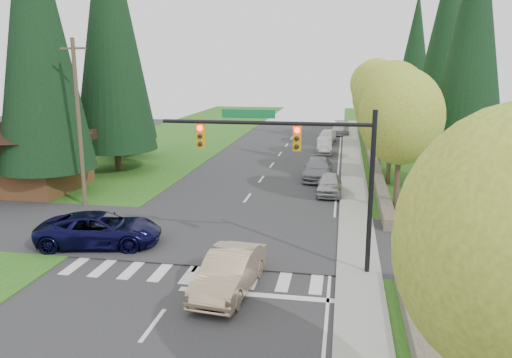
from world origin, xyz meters
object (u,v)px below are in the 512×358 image
(suv_navy, at_px, (100,230))
(parked_car_b, at_px, (318,169))
(parked_car_d, at_px, (327,136))
(parked_car_a, at_px, (329,184))
(parked_car_c, at_px, (324,146))
(sedan_champagne, at_px, (229,272))
(parked_car_e, at_px, (341,128))

(suv_navy, bearing_deg, parked_car_b, -41.21)
(parked_car_d, bearing_deg, parked_car_b, -84.30)
(suv_navy, relative_size, parked_car_b, 1.10)
(parked_car_a, relative_size, parked_car_c, 1.00)
(suv_navy, bearing_deg, parked_car_c, -30.00)
(sedan_champagne, relative_size, suv_navy, 0.84)
(parked_car_a, xyz_separation_m, parked_car_b, (-1.02, 4.55, 0.07))
(sedan_champagne, distance_m, parked_car_b, 20.17)
(suv_navy, height_order, parked_car_c, suv_navy)
(parked_car_b, height_order, parked_car_d, parked_car_b)
(parked_car_b, relative_size, parked_car_d, 1.22)
(suv_navy, bearing_deg, sedan_champagne, -128.52)
(parked_car_c, relative_size, parked_car_d, 0.94)
(suv_navy, xyz_separation_m, parked_car_c, (9.45, 27.65, -0.13))
(suv_navy, distance_m, parked_car_a, 15.75)
(parked_car_c, bearing_deg, suv_navy, -112.00)
(parked_car_e, bearing_deg, parked_car_d, -100.12)
(parked_car_a, bearing_deg, sedan_champagne, -102.65)
(parked_car_b, relative_size, parked_car_e, 1.01)
(parked_car_c, xyz_separation_m, parked_car_e, (1.40, 13.96, 0.09))
(sedan_champagne, distance_m, parked_car_d, 38.36)
(sedan_champagne, xyz_separation_m, parked_car_d, (2.25, 38.29, -0.06))
(sedan_champagne, bearing_deg, parked_car_a, 83.87)
(sedan_champagne, relative_size, parked_car_c, 1.19)
(parked_car_a, bearing_deg, parked_car_c, 92.93)
(sedan_champagne, xyz_separation_m, parked_car_e, (3.65, 45.34, -0.04))
(parked_car_a, height_order, parked_car_c, parked_car_a)
(parked_car_b, bearing_deg, sedan_champagne, -96.83)
(parked_car_c, bearing_deg, parked_car_b, -93.12)
(parked_car_d, bearing_deg, parked_car_c, -84.30)
(parked_car_c, bearing_deg, parked_car_e, 81.15)
(parked_car_a, bearing_deg, parked_car_e, 88.53)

